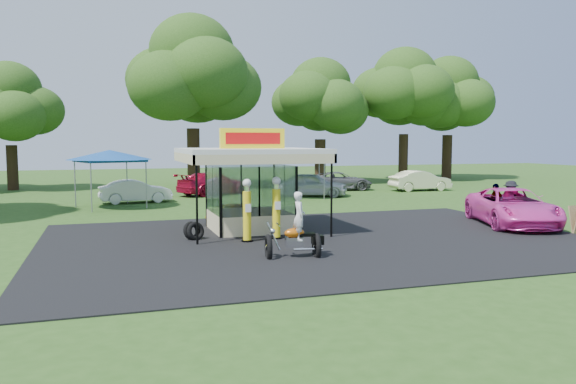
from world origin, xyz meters
name	(u,v)px	position (x,y,z in m)	size (l,w,h in m)	color
ground	(344,250)	(0.00, 0.00, 0.00)	(120.00, 120.00, 0.00)	#284B17
asphalt_apron	(322,240)	(0.00, 2.00, 0.02)	(20.00, 14.00, 0.04)	black
gas_station_kiosk	(250,188)	(-2.00, 4.99, 1.78)	(5.40, 5.40, 4.18)	white
gas_pump_left	(247,212)	(-2.74, 2.47, 1.11)	(0.43, 0.43, 2.33)	black
gas_pump_right	(276,210)	(-1.55, 2.73, 1.13)	(0.44, 0.44, 2.36)	black
motorcycle	(297,231)	(-1.90, -0.65, 0.85)	(1.90, 1.11, 2.18)	black
spare_tires	(194,231)	(-4.53, 3.50, 0.35)	(0.91, 0.75, 0.73)	black
kiosk_car	(238,213)	(-2.00, 7.20, 0.48)	(1.13, 2.82, 0.96)	yellow
pink_sedan	(512,207)	(9.19, 2.83, 0.81)	(2.70, 5.85, 1.63)	#F442B5
spectator_east_a	(511,200)	(10.63, 4.68, 0.91)	(1.17, 0.67, 1.81)	black
spectator_east_b	(496,203)	(9.34, 4.11, 0.87)	(1.03, 0.43, 1.75)	gray
bg_car_a	(135,191)	(-5.91, 17.36, 0.69)	(1.46, 4.18, 1.38)	white
bg_car_b	(214,184)	(-0.55, 20.84, 0.77)	(2.16, 5.32, 1.54)	#A20C29
bg_car_c	(312,184)	(5.48, 17.76, 0.79)	(1.88, 4.67, 1.59)	silver
bg_car_d	(339,181)	(9.08, 21.53, 0.69)	(2.28, 4.94, 1.37)	#5C5B5E
bg_car_e	(420,181)	(14.61, 19.26, 0.75)	(1.58, 4.53, 1.49)	beige
tent_west	(110,155)	(-7.34, 15.25, 2.89)	(4.56, 4.56, 3.19)	gray
tent_east	(300,154)	(4.51, 17.52, 2.84)	(4.49, 4.49, 3.14)	gray
oak_far_b	(10,110)	(-14.21, 29.22, 5.96)	(7.84, 7.84, 9.35)	black
oak_far_c	(192,81)	(-0.91, 27.48, 8.38)	(11.21, 11.21, 13.21)	black
oak_far_d	(320,105)	(10.42, 28.95, 6.79)	(8.95, 8.95, 10.66)	black
oak_far_e	(404,98)	(18.90, 29.37, 7.66)	(10.08, 10.08, 12.00)	black
oak_far_f	(448,102)	(24.37, 30.48, 7.45)	(9.64, 9.64, 11.61)	black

